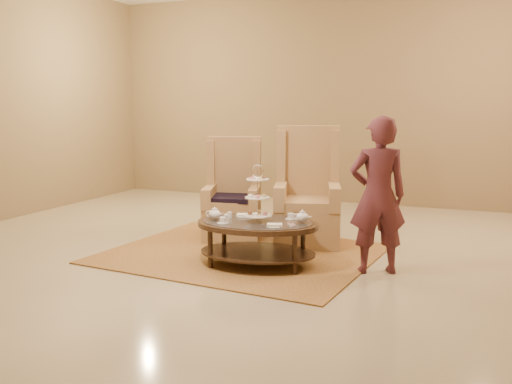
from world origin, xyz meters
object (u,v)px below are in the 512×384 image
at_px(armchair_right, 307,204).
at_px(person, 378,196).
at_px(armchair_left, 233,204).
at_px(tea_table, 257,230).

height_order(armchair_right, person, person).
bearing_deg(armchair_left, person, -42.05).
xyz_separation_m(tea_table, armchair_left, (-0.77, 1.10, 0.04)).
bearing_deg(armchair_left, armchair_right, -13.89).
relative_size(tea_table, person, 0.88).
height_order(tea_table, armchair_right, armchair_right).
bearing_deg(armchair_right, armchair_left, 167.94).
relative_size(tea_table, armchair_right, 0.97).
xyz_separation_m(tea_table, armchair_right, (0.18, 1.17, 0.09)).
bearing_deg(person, armchair_left, -48.60).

